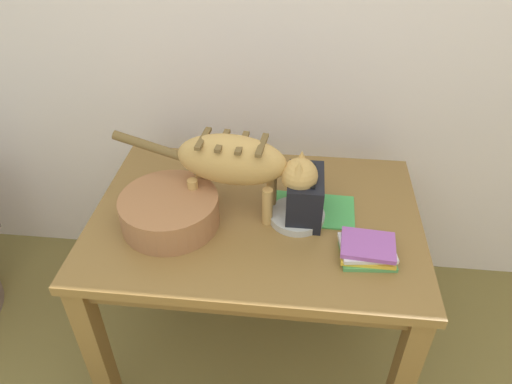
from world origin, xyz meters
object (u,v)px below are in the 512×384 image
coffee_mug (299,204)px  book_stack (367,250)px  magazine (314,210)px  wicker_basket (170,210)px  saucer_bowl (297,216)px  cat (240,164)px  dining_table (256,235)px  toaster (305,196)px

coffee_mug → book_stack: 0.28m
magazine → wicker_basket: 0.51m
saucer_bowl → coffee_mug: bearing=0.0°
cat → saucer_bowl: cat is taller
cat → wicker_basket: cat is taller
coffee_mug → book_stack: bearing=-35.5°
saucer_bowl → dining_table: bearing=176.2°
magazine → cat: bearing=-170.7°
dining_table → cat: bearing=168.7°
dining_table → saucer_bowl: 0.18m
dining_table → saucer_bowl: saucer_bowl is taller
saucer_bowl → magazine: size_ratio=0.67×
coffee_mug → saucer_bowl: bearing=180.0°
cat → toaster: cat is taller
dining_table → magazine: (0.20, 0.04, 0.10)m
dining_table → saucer_bowl: size_ratio=5.97×
dining_table → wicker_basket: (-0.29, -0.08, 0.15)m
magazine → book_stack: book_stack is taller
magazine → book_stack: (0.17, -0.21, 0.03)m
magazine → toaster: (-0.04, -0.03, 0.08)m
cat → saucer_bowl: 0.28m
saucer_bowl → toaster: 0.08m
cat → saucer_bowl: (0.20, -0.02, -0.19)m
coffee_mug → toaster: (0.02, 0.02, 0.02)m
cat → magazine: (0.26, 0.03, -0.20)m
magazine → coffee_mug: bearing=-133.8°
saucer_bowl → wicker_basket: 0.44m
dining_table → toaster: 0.25m
magazine → book_stack: 0.27m
cat → coffee_mug: bearing=90.1°
saucer_bowl → magazine: saucer_bowl is taller
cat → book_stack: cat is taller
saucer_bowl → magazine: (0.06, 0.05, -0.01)m
dining_table → book_stack: book_stack is taller
saucer_bowl → book_stack: bearing=-35.0°
cat → wicker_basket: (-0.23, -0.09, -0.15)m
saucer_bowl → wicker_basket: wicker_basket is taller
dining_table → coffee_mug: 0.22m
wicker_basket → saucer_bowl: bearing=8.9°
magazine → book_stack: size_ratio=1.57×
toaster → book_stack: bearing=-41.3°
cat → magazine: size_ratio=2.43×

